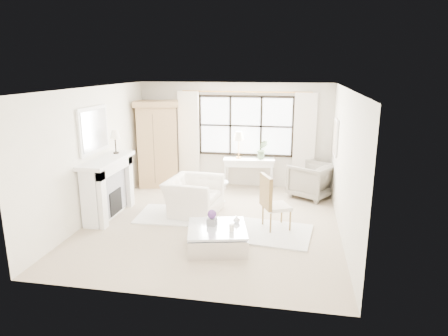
{
  "coord_description": "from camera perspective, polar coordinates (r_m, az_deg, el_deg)",
  "views": [
    {
      "loc": [
        1.59,
        -7.44,
        3.11
      ],
      "look_at": [
        0.19,
        0.2,
        1.11
      ],
      "focal_mm": 32.0,
      "sensor_mm": 36.0,
      "label": 1
    }
  ],
  "objects": [
    {
      "name": "curtain_rod",
      "position": [
        10.21,
        3.14,
        10.82
      ],
      "size": [
        3.3,
        0.04,
        0.04
      ],
      "primitive_type": "cylinder",
      "rotation": [
        0.0,
        1.57,
        0.0
      ],
      "color": "#C38A44",
      "rests_on": "wall_back"
    },
    {
      "name": "pillar_candle",
      "position": [
        6.86,
        1.1,
        -8.49
      ],
      "size": [
        0.09,
        0.09,
        0.12
      ],
      "primitive_type": "cylinder",
      "color": "white",
      "rests_on": "coffee_table"
    },
    {
      "name": "coffee_table",
      "position": [
        7.1,
        -0.99,
        -9.95
      ],
      "size": [
        1.2,
        1.2,
        0.38
      ],
      "rotation": [
        0.0,
        0.0,
        0.23
      ],
      "color": "silver",
      "rests_on": "floor"
    },
    {
      "name": "mirror_glass",
      "position": [
        8.55,
        -17.97,
        5.19
      ],
      "size": [
        0.02,
        1.0,
        0.8
      ],
      "primitive_type": "cube",
      "color": "silver",
      "rests_on": "wall_left"
    },
    {
      "name": "console_lamp",
      "position": [
        10.16,
        2.12,
        4.49
      ],
      "size": [
        0.28,
        0.28,
        0.69
      ],
      "color": "#B37F3E",
      "rests_on": "console_table"
    },
    {
      "name": "wingback_chair",
      "position": [
        9.87,
        12.35,
        -1.74
      ],
      "size": [
        1.26,
        1.25,
        0.84
      ],
      "primitive_type": "imported",
      "rotation": [
        0.0,
        0.0,
        -2.14
      ],
      "color": "gray",
      "rests_on": "floor"
    },
    {
      "name": "floor",
      "position": [
        8.22,
        -1.6,
        -7.82
      ],
      "size": [
        5.5,
        5.5,
        0.0
      ],
      "primitive_type": "plane",
      "color": "tan",
      "rests_on": "ground"
    },
    {
      "name": "fireplace",
      "position": [
        8.74,
        -16.4,
        -2.55
      ],
      "size": [
        0.58,
        1.66,
        1.26
      ],
      "color": "white",
      "rests_on": "ground"
    },
    {
      "name": "club_armchair",
      "position": [
        8.63,
        -4.37,
        -4.01
      ],
      "size": [
        1.17,
        1.3,
        0.77
      ],
      "primitive_type": "imported",
      "rotation": [
        0.0,
        0.0,
        1.45
      ],
      "color": "white",
      "rests_on": "floor"
    },
    {
      "name": "curtain_right",
      "position": [
        10.26,
        11.38,
        3.62
      ],
      "size": [
        0.55,
        0.1,
        2.47
      ],
      "primitive_type": "cube",
      "color": "beige",
      "rests_on": "ground"
    },
    {
      "name": "console_table",
      "position": [
        10.34,
        3.56,
        -0.79
      ],
      "size": [
        1.34,
        0.6,
        0.8
      ],
      "rotation": [
        0.0,
        0.0,
        0.11
      ],
      "color": "white",
      "rests_on": "floor"
    },
    {
      "name": "planter_flowers",
      "position": [
        7.05,
        -1.73,
        -6.61
      ],
      "size": [
        0.16,
        0.16,
        0.16
      ],
      "primitive_type": "sphere",
      "color": "#582E75",
      "rests_on": "planter_box"
    },
    {
      "name": "wall_front",
      "position": [
        5.25,
        -7.94,
        -5.3
      ],
      "size": [
        5.0,
        0.0,
        5.0
      ],
      "primitive_type": "plane",
      "rotation": [
        -1.57,
        0.0,
        0.0
      ],
      "color": "white",
      "rests_on": "ground"
    },
    {
      "name": "planter_box",
      "position": [
        7.1,
        -1.73,
        -7.66
      ],
      "size": [
        0.17,
        0.17,
        0.12
      ],
      "primitive_type": "cube",
      "rotation": [
        0.0,
        0.0,
        -0.06
      ],
      "color": "slate",
      "rests_on": "coffee_table"
    },
    {
      "name": "rug_right",
      "position": [
        7.77,
        6.15,
        -9.13
      ],
      "size": [
        1.77,
        1.41,
        0.03
      ],
      "primitive_type": "cube",
      "rotation": [
        0.0,
        0.0,
        -0.12
      ],
      "color": "silver",
      "rests_on": "floor"
    },
    {
      "name": "mantel_lamp",
      "position": [
        8.9,
        -15.33,
        4.5
      ],
      "size": [
        0.22,
        0.22,
        0.51
      ],
      "color": "black",
      "rests_on": "fireplace"
    },
    {
      "name": "orchid_plant",
      "position": [
        10.16,
        5.48,
        2.66
      ],
      "size": [
        0.3,
        0.26,
        0.5
      ],
      "primitive_type": "imported",
      "rotation": [
        0.0,
        0.0,
        0.14
      ],
      "color": "#526A46",
      "rests_on": "console_table"
    },
    {
      "name": "window_frame",
      "position": [
        10.35,
        3.11,
        6.02
      ],
      "size": [
        2.5,
        0.04,
        1.5
      ],
      "primitive_type": null,
      "color": "black",
      "rests_on": "wall_back"
    },
    {
      "name": "art_frame",
      "position": [
        9.31,
        15.67,
        4.25
      ],
      "size": [
        0.04,
        0.62,
        0.82
      ],
      "primitive_type": "cube",
      "color": "white",
      "rests_on": "wall_right"
    },
    {
      "name": "ceiling",
      "position": [
        7.62,
        -1.74,
        11.33
      ],
      "size": [
        5.5,
        5.5,
        0.0
      ],
      "primitive_type": "plane",
      "rotation": [
        3.14,
        0.0,
        0.0
      ],
      "color": "white",
      "rests_on": "ground"
    },
    {
      "name": "french_chair",
      "position": [
        7.87,
        7.31,
        -6.53
      ],
      "size": [
        0.64,
        0.64,
        1.08
      ],
      "rotation": [
        0.0,
        0.0,
        2.01
      ],
      "color": "olive",
      "rests_on": "floor"
    },
    {
      "name": "coffee_vase",
      "position": [
        7.18,
        1.8,
        -7.36
      ],
      "size": [
        0.14,
        0.14,
        0.13
      ],
      "primitive_type": "imported",
      "rotation": [
        0.0,
        0.0,
        0.1
      ],
      "color": "silver",
      "rests_on": "coffee_table"
    },
    {
      "name": "wall_back",
      "position": [
        10.46,
        1.47,
        4.74
      ],
      "size": [
        5.0,
        0.0,
        5.0
      ],
      "primitive_type": "plane",
      "rotation": [
        1.57,
        0.0,
        0.0
      ],
      "color": "beige",
      "rests_on": "ground"
    },
    {
      "name": "wall_right",
      "position": [
        7.7,
        16.86,
        0.57
      ],
      "size": [
        0.0,
        5.5,
        5.5
      ],
      "primitive_type": "plane",
      "rotation": [
        1.57,
        0.0,
        -1.57
      ],
      "color": "beige",
      "rests_on": "ground"
    },
    {
      "name": "rug_left",
      "position": [
        8.63,
        -6.68,
        -6.69
      ],
      "size": [
        1.71,
        1.25,
        0.03
      ],
      "primitive_type": "cube",
      "rotation": [
        0.0,
        0.0,
        0.05
      ],
      "color": "white",
      "rests_on": "floor"
    },
    {
      "name": "window_pane",
      "position": [
        10.36,
        3.11,
        6.03
      ],
      "size": [
        2.4,
        0.02,
        1.5
      ],
      "primitive_type": "cube",
      "color": "white",
      "rests_on": "wall_back"
    },
    {
      "name": "curtain_left",
      "position": [
        10.63,
        -5.04,
        4.22
      ],
      "size": [
        0.55,
        0.1,
        2.47
      ],
      "primitive_type": "cube",
      "color": "white",
      "rests_on": "ground"
    },
    {
      "name": "art_canvas",
      "position": [
        9.31,
        15.55,
        4.25
      ],
      "size": [
        0.01,
        0.52,
        0.72
      ],
      "primitive_type": "cube",
      "color": "#B7A78D",
      "rests_on": "wall_right"
    },
    {
      "name": "wall_left",
      "position": [
        8.67,
        -18.07,
        1.99
      ],
      "size": [
        0.0,
        5.5,
        5.5
      ],
      "primitive_type": "plane",
      "rotation": [
        1.57,
        0.0,
        1.57
      ],
      "color": "white",
      "rests_on": "ground"
    },
    {
      "name": "side_table",
      "position": [
        9.3,
        -0.59,
        -2.96
      ],
      "size": [
        0.4,
        0.4,
        0.51
      ],
      "color": "silver",
      "rests_on": "floor"
    },
    {
      "name": "mirror_frame",
      "position": [
        8.57,
        -18.14,
        5.19
      ],
      "size": [
        0.05,
        1.15,
        0.95
      ],
      "primitive_type": "cube",
      "color": "white",
      "rests_on": "wall_left"
    },
    {
      "name": "armoire",
      "position": [
        10.56,
        -9.45,
        3.48
      ],
      "size": [
        1.27,
        0.99,
        2.24
      ],
      "rotation": [
        0.0,
        0.0,
        0.29
      ],
      "color": "tan",
      "rests_on": "floor"
    }
  ]
}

